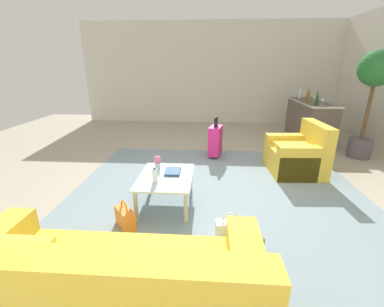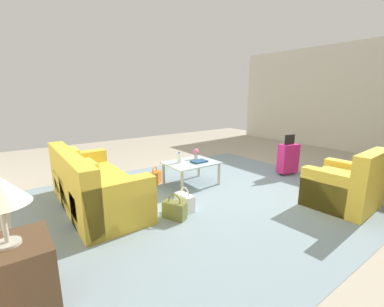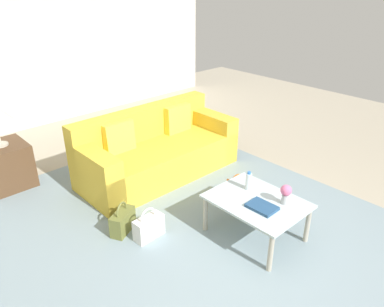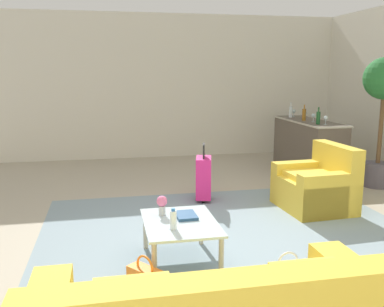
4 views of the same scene
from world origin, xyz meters
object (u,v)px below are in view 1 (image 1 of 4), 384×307
(bar_console, at_px, (309,120))
(wine_bottle_green, at_px, (317,100))
(wine_glass_right_of_centre, at_px, (315,98))
(handbag_olive, at_px, (247,248))
(coffee_table_book, at_px, (173,172))
(suitcase_magenta, at_px, (215,140))
(couch, at_px, (110,298))
(wine_glass_left_of_centre, at_px, (310,96))
(potted_ficus, at_px, (373,87))
(wine_glass_leftmost, at_px, (303,94))
(wine_glass_rightmost, at_px, (323,101))
(water_bottle, at_px, (155,175))
(handbag_orange, at_px, (125,218))
(coffee_table, at_px, (166,180))
(flower_vase, at_px, (157,161))
(wine_bottle_amber, at_px, (308,97))
(wine_bottle_clear, at_px, (300,94))
(armchair, at_px, (299,156))
(handbag_white, at_px, (230,231))

(bar_console, height_order, wine_bottle_green, wine_bottle_green)
(wine_glass_right_of_centre, height_order, handbag_olive, wine_glass_right_of_centre)
(coffee_table_book, bearing_deg, handbag_olive, 37.08)
(suitcase_magenta, bearing_deg, couch, -11.92)
(wine_glass_left_of_centre, xyz_separation_m, potted_ficus, (1.52, 0.59, 0.36))
(wine_glass_leftmost, bearing_deg, wine_glass_rightmost, -0.41)
(handbag_olive, bearing_deg, water_bottle, -126.57)
(wine_glass_right_of_centre, distance_m, potted_ficus, 1.30)
(handbag_orange, bearing_deg, coffee_table, 143.89)
(flower_vase, bearing_deg, wine_bottle_green, 130.97)
(wine_bottle_amber, distance_m, wine_bottle_green, 0.55)
(wine_bottle_clear, bearing_deg, bar_console, 11.93)
(water_bottle, relative_size, wine_bottle_green, 0.68)
(bar_console, distance_m, wine_glass_leftmost, 0.88)
(wine_glass_left_of_centre, distance_m, wine_bottle_clear, 0.39)
(wine_bottle_green, distance_m, suitcase_magenta, 2.57)
(wine_glass_right_of_centre, bearing_deg, wine_glass_left_of_centre, 174.23)
(wine_glass_rightmost, height_order, wine_bottle_green, wine_bottle_green)
(wine_glass_left_of_centre, distance_m, handbag_olive, 5.26)
(armchair, relative_size, wine_bottle_clear, 3.35)
(wine_glass_leftmost, height_order, wine_glass_right_of_centre, same)
(wine_glass_rightmost, xyz_separation_m, wine_bottle_green, (-0.09, -0.09, 0.01))
(coffee_table_book, relative_size, wine_glass_rightmost, 1.80)
(couch, bearing_deg, handbag_orange, -166.25)
(handbag_olive, bearing_deg, wine_glass_leftmost, 157.63)
(coffee_table_book, relative_size, suitcase_magenta, 0.33)
(handbag_white, xyz_separation_m, handbag_olive, (0.27, 0.14, 0.00))
(coffee_table_book, height_order, wine_bottle_amber, wine_bottle_amber)
(flower_vase, bearing_deg, suitcase_magenta, 154.47)
(wine_bottle_green, height_order, handbag_white, wine_bottle_green)
(wine_bottle_clear, bearing_deg, wine_bottle_amber, 0.00)
(wine_glass_leftmost, relative_size, wine_glass_rightmost, 1.00)
(wine_glass_rightmost, xyz_separation_m, handbag_white, (3.56, -2.25, -0.95))
(handbag_orange, bearing_deg, bar_console, 139.16)
(couch, relative_size, suitcase_magenta, 2.51)
(flower_vase, relative_size, wine_bottle_green, 0.68)
(flower_vase, relative_size, bar_console, 0.11)
(wine_glass_rightmost, bearing_deg, wine_bottle_green, -134.71)
(wine_bottle_green, bearing_deg, suitcase_magenta, -67.68)
(coffee_table, height_order, wine_glass_rightmost, wine_glass_rightmost)
(armchair, relative_size, wine_glass_leftmost, 6.51)
(coffee_table_book, bearing_deg, water_bottle, -30.80)
(coffee_table, relative_size, flower_vase, 4.55)
(wine_glass_rightmost, bearing_deg, wine_bottle_clear, -175.67)
(wine_glass_rightmost, bearing_deg, wine_glass_leftmost, 179.59)
(wine_glass_right_of_centre, bearing_deg, coffee_table_book, -43.35)
(flower_vase, bearing_deg, coffee_table, 34.29)
(wine_glass_left_of_centre, bearing_deg, couch, -30.20)
(flower_vase, bearing_deg, bar_console, 135.26)
(coffee_table, relative_size, wine_glass_rightmost, 6.04)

